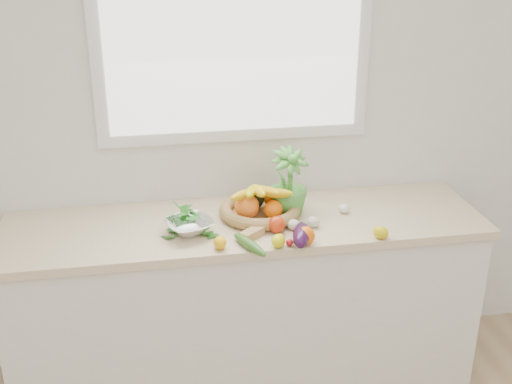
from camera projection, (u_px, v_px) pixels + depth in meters
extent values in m
cube|color=white|center=(234.00, 110.00, 3.08)|extent=(4.50, 0.02, 2.70)
cube|color=silver|center=(245.00, 306.00, 3.17)|extent=(2.20, 0.58, 0.86)
cube|color=beige|center=(245.00, 225.00, 2.99)|extent=(2.24, 0.62, 0.04)
cube|color=white|center=(234.00, 25.00, 2.91)|extent=(1.30, 0.03, 1.10)
cube|color=white|center=(234.00, 26.00, 2.89)|extent=(1.18, 0.01, 0.98)
sphere|color=#F16107|center=(305.00, 236.00, 2.75)|extent=(0.10, 0.10, 0.08)
ellipsoid|color=#FFB80D|center=(220.00, 243.00, 2.72)|extent=(0.07, 0.08, 0.06)
ellipsoid|color=yellow|center=(279.00, 241.00, 2.73)|extent=(0.08, 0.09, 0.06)
ellipsoid|color=#D5C10B|center=(381.00, 233.00, 2.81)|extent=(0.09, 0.09, 0.06)
sphere|color=red|center=(277.00, 224.00, 2.86)|extent=(0.10, 0.10, 0.08)
cube|color=#AF7C57|center=(252.00, 234.00, 2.82)|extent=(0.12, 0.11, 0.04)
ellipsoid|color=beige|center=(313.00, 222.00, 2.91)|extent=(0.06, 0.06, 0.05)
ellipsoid|color=white|center=(344.00, 209.00, 3.05)|extent=(0.06, 0.06, 0.04)
ellipsoid|color=silver|center=(294.00, 225.00, 2.89)|extent=(0.07, 0.07, 0.05)
ellipsoid|color=#2E0E33|center=(302.00, 235.00, 2.76)|extent=(0.13, 0.22, 0.08)
ellipsoid|color=#315B1B|center=(249.00, 245.00, 2.72)|extent=(0.14, 0.23, 0.04)
sphere|color=#B3161A|center=(290.00, 243.00, 2.75)|extent=(0.04, 0.04, 0.03)
imported|color=#4D9937|center=(289.00, 183.00, 3.00)|extent=(0.23, 0.23, 0.33)
cylinder|color=tan|center=(260.00, 215.00, 3.03)|extent=(0.34, 0.34, 0.01)
torus|color=#A58B49|center=(260.00, 210.00, 3.02)|extent=(0.40, 0.40, 0.06)
sphere|color=orange|center=(247.00, 206.00, 2.96)|extent=(0.12, 0.12, 0.11)
sphere|color=#FF6B08|center=(273.00, 209.00, 2.97)|extent=(0.09, 0.09, 0.09)
sphere|color=#FF5508|center=(273.00, 201.00, 3.06)|extent=(0.09, 0.09, 0.08)
ellipsoid|color=#213015|center=(255.00, 197.00, 3.06)|extent=(0.10, 0.10, 0.12)
ellipsoid|color=yellow|center=(244.00, 195.00, 2.96)|extent=(0.18, 0.23, 0.11)
ellipsoid|color=yellow|center=(251.00, 192.00, 2.97)|extent=(0.11, 0.26, 0.11)
ellipsoid|color=yellow|center=(258.00, 191.00, 2.96)|extent=(0.06, 0.26, 0.11)
ellipsoid|color=yellow|center=(264.00, 191.00, 2.98)|extent=(0.13, 0.25, 0.11)
ellipsoid|color=yellow|center=(272.00, 193.00, 2.98)|extent=(0.20, 0.22, 0.11)
cylinder|color=silver|center=(190.00, 232.00, 2.86)|extent=(0.10, 0.10, 0.02)
imported|color=white|center=(189.00, 226.00, 2.84)|extent=(0.26, 0.26, 0.05)
ellipsoid|color=#175C1D|center=(189.00, 217.00, 2.83)|extent=(0.20, 0.20, 0.06)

